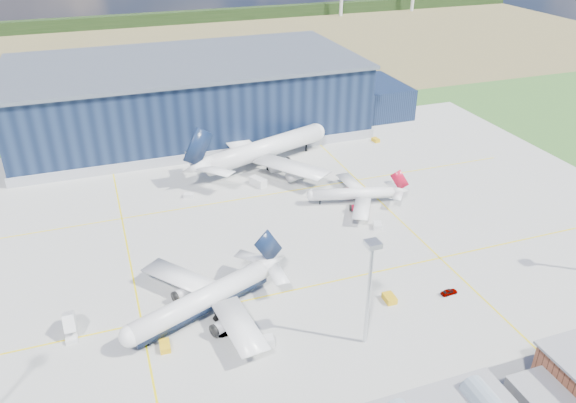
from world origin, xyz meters
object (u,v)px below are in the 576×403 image
object	(u,v)px
airliner_widebody	(265,139)
gse_cart_b	(189,196)
gse_tug_b	(389,298)
airstair	(70,326)
gse_van_b	(258,182)
airliner_red	(353,188)
gse_van_a	(261,343)
gse_cart_a	(377,226)
car_a	(449,292)
gse_tug_c	(376,140)
airliner_navy	(201,291)
car_b	(227,333)
hangar	(195,99)
gse_tug_a	(165,346)
light_mast_center	(370,277)

from	to	relation	value
airliner_widebody	gse_cart_b	xyz separation A→B (m)	(-27.61, -13.97, -8.43)
gse_tug_b	airstair	size ratio (longest dim) A/B	0.62
airliner_widebody	airstair	size ratio (longest dim) A/B	10.35
airliner_widebody	gse_van_b	distance (m)	16.81
airliner_red	gse_van_a	xyz separation A→B (m)	(-41.48, -46.63, -3.73)
airliner_red	gse_van_b	size ratio (longest dim) A/B	5.50
gse_cart_a	car_a	distance (m)	30.34
gse_van_a	airliner_red	bearing A→B (deg)	-36.33
gse_cart_a	gse_tug_c	world-z (taller)	gse_cart_a
gse_tug_b	airliner_navy	bearing A→B (deg)	169.43
airliner_navy	airliner_widebody	xyz separation A→B (m)	(34.85, 67.00, 2.43)
gse_tug_b	gse_van_a	distance (m)	30.30
gse_van_b	gse_tug_c	xyz separation A→B (m)	(49.31, 19.19, -0.59)
airliner_red	car_b	bearing A→B (deg)	56.25
airliner_widebody	gse_van_a	xyz separation A→B (m)	(-26.36, -79.63, -7.97)
airliner_navy	car_b	size ratio (longest dim) A/B	11.96
gse_tug_b	car_b	world-z (taller)	gse_tug_b
hangar	gse_tug_a	world-z (taller)	hangar
gse_cart_b	car_b	size ratio (longest dim) A/B	0.85
gse_tug_c	gse_cart_b	world-z (taller)	gse_tug_c
airliner_widebody	gse_van_a	world-z (taller)	airliner_widebody
airliner_widebody	car_a	world-z (taller)	airliner_widebody
hangar	airliner_widebody	distance (m)	42.34
gse_tug_a	gse_cart_a	bearing A→B (deg)	27.27
airliner_navy	airliner_red	world-z (taller)	airliner_navy
gse_tug_b	gse_cart_a	size ratio (longest dim) A/B	1.06
airliner_red	gse_tug_b	distance (m)	44.12
airliner_red	car_a	world-z (taller)	airliner_red
car_b	gse_tug_c	bearing A→B (deg)	-42.45
airliner_red	gse_van_b	bearing A→B (deg)	-27.18
hangar	airliner_navy	size ratio (longest dim) A/B	3.57
gse_van_a	car_a	xyz separation A→B (m)	(43.34, 1.97, -0.44)
gse_cart_a	car_a	bearing A→B (deg)	-64.19
gse_tug_c	airstair	xyz separation A→B (m)	(-103.02, -68.99, 1.07)
car_b	gse_tug_a	bearing A→B (deg)	89.58
airliner_red	gse_tug_b	bearing A→B (deg)	89.80
gse_tug_c	airstair	world-z (taller)	airstair
airliner_navy	gse_cart_b	distance (m)	53.85
car_a	airliner_widebody	bearing A→B (deg)	8.78
gse_tug_a	airstair	world-z (taller)	airstair
airliner_widebody	car_a	xyz separation A→B (m)	(16.98, -77.66, -8.40)
airliner_navy	gse_tug_a	size ratio (longest dim) A/B	12.66
light_mast_center	gse_cart_b	world-z (taller)	light_mast_center
gse_van_a	car_a	distance (m)	43.39
hangar	gse_tug_a	xyz separation A→B (m)	(-29.47, -113.69, -10.95)
gse_tug_c	car_a	bearing A→B (deg)	-113.62
light_mast_center	car_b	distance (m)	30.77
airliner_navy	gse_tug_b	xyz separation A→B (m)	(38.50, -8.40, -5.90)
airliner_widebody	gse_tug_b	size ratio (longest dim) A/B	16.76
airliner_widebody	airstair	xyz separation A→B (m)	(-60.37, -63.10, -7.34)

